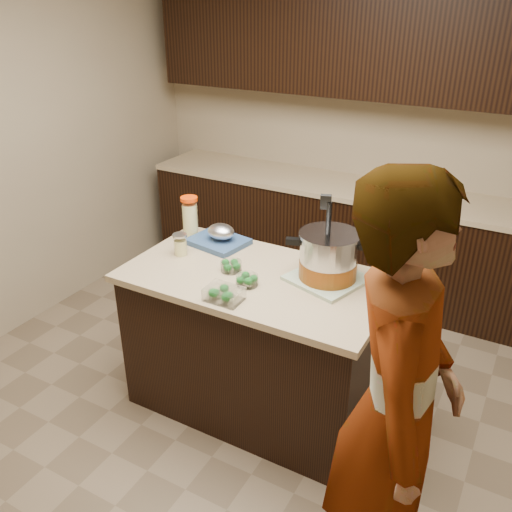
{
  "coord_description": "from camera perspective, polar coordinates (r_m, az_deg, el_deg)",
  "views": [
    {
      "loc": [
        1.27,
        -2.29,
        2.32
      ],
      "look_at": [
        0.0,
        0.0,
        1.02
      ],
      "focal_mm": 38.0,
      "sensor_mm": 36.0,
      "label": 1
    }
  ],
  "objects": [
    {
      "name": "dish_towel",
      "position": [
        2.95,
        7.49,
        -2.35
      ],
      "size": [
        0.45,
        0.45,
        0.02
      ],
      "primitive_type": "cube",
      "rotation": [
        0.0,
        0.0,
        -0.31
      ],
      "color": "#62875A",
      "rests_on": "island"
    },
    {
      "name": "back_cabinets",
      "position": [
        4.44,
        11.05,
        7.8
      ],
      "size": [
        3.6,
        0.63,
        2.33
      ],
      "color": "black",
      "rests_on": "ground"
    },
    {
      "name": "person",
      "position": [
        2.11,
        14.4,
        -15.64
      ],
      "size": [
        0.58,
        0.76,
        1.87
      ],
      "primitive_type": "imported",
      "rotation": [
        0.0,
        0.0,
        1.79
      ],
      "color": "gray",
      "rests_on": "ground"
    },
    {
      "name": "broccoli_tub_rect",
      "position": [
        2.74,
        -3.38,
        -4.09
      ],
      "size": [
        0.19,
        0.14,
        0.07
      ],
      "rotation": [
        0.0,
        0.0,
        0.0
      ],
      "color": "silver",
      "rests_on": "island"
    },
    {
      "name": "blue_tray",
      "position": [
        3.33,
        -3.87,
        1.92
      ],
      "size": [
        0.37,
        0.32,
        0.13
      ],
      "rotation": [
        0.0,
        0.0,
        -0.16
      ],
      "color": "navy",
      "rests_on": "island"
    },
    {
      "name": "mason_jar",
      "position": [
        3.22,
        -7.96,
        1.16
      ],
      "size": [
        0.11,
        0.11,
        0.14
      ],
      "rotation": [
        0.0,
        0.0,
        0.29
      ],
      "color": "#DFD788",
      "rests_on": "island"
    },
    {
      "name": "broccoli_tub_right",
      "position": [
        2.88,
        -0.95,
        -2.61
      ],
      "size": [
        0.16,
        0.16,
        0.06
      ],
      "rotation": [
        0.0,
        0.0,
        0.42
      ],
      "color": "silver",
      "rests_on": "island"
    },
    {
      "name": "broccoli_tub_left",
      "position": [
        3.02,
        -2.64,
        -1.1
      ],
      "size": [
        0.15,
        0.15,
        0.06
      ],
      "rotation": [
        0.0,
        0.0,
        -0.3
      ],
      "color": "silver",
      "rests_on": "island"
    },
    {
      "name": "stock_pot",
      "position": [
        2.9,
        7.63,
        -0.29
      ],
      "size": [
        0.45,
        0.42,
        0.47
      ],
      "rotation": [
        0.0,
        0.0,
        0.34
      ],
      "color": "#B7B7BC",
      "rests_on": "dish_towel"
    },
    {
      "name": "island",
      "position": [
        3.22,
        -0.0,
        -9.1
      ],
      "size": [
        1.46,
        0.81,
        0.9
      ],
      "color": "black",
      "rests_on": "ground"
    },
    {
      "name": "lemonade_pitcher",
      "position": [
        3.44,
        -6.96,
        3.96
      ],
      "size": [
        0.12,
        0.12,
        0.26
      ],
      "rotation": [
        0.0,
        0.0,
        -0.12
      ],
      "color": "#DFD788",
      "rests_on": "island"
    },
    {
      "name": "room_shell",
      "position": [
        2.69,
        -0.0,
        13.39
      ],
      "size": [
        4.04,
        4.04,
        2.72
      ],
      "color": "tan",
      "rests_on": "ground"
    },
    {
      "name": "ground_plane",
      "position": [
        3.5,
        -0.0,
        -15.15
      ],
      "size": [
        4.0,
        4.0,
        0.0
      ],
      "primitive_type": "plane",
      "color": "brown",
      "rests_on": "ground"
    }
  ]
}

